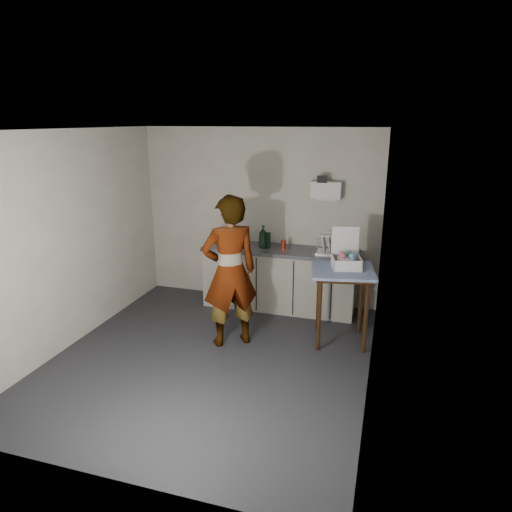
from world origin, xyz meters
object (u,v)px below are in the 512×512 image
(soap_bottle, at_px, (263,237))
(dish_rack, at_px, (330,249))
(side_table, at_px, (343,279))
(dark_bottle, at_px, (268,240))
(paper_towel, at_px, (225,236))
(kitchen_counter, at_px, (279,280))
(soda_can, at_px, (283,245))
(standing_man, at_px, (230,272))
(bakery_box, at_px, (346,259))

(soap_bottle, xyz_separation_m, dish_rack, (0.97, 0.04, -0.11))
(side_table, relative_size, dark_bottle, 4.11)
(paper_towel, xyz_separation_m, dish_rack, (1.56, 0.02, -0.08))
(side_table, relative_size, soap_bottle, 2.87)
(kitchen_counter, height_order, soda_can, soda_can)
(dark_bottle, relative_size, paper_towel, 0.77)
(side_table, bearing_deg, standing_man, -171.59)
(standing_man, height_order, soap_bottle, standing_man)
(side_table, relative_size, bakery_box, 2.03)
(standing_man, distance_m, soap_bottle, 1.24)
(side_table, distance_m, standing_man, 1.38)
(bakery_box, bearing_deg, soap_bottle, 135.72)
(soda_can, bearing_deg, side_table, -40.67)
(side_table, bearing_deg, soap_bottle, 137.16)
(soda_can, height_order, paper_towel, paper_towel)
(soda_can, xyz_separation_m, paper_towel, (-0.89, 0.00, 0.07))
(side_table, xyz_separation_m, dish_rack, (-0.27, 0.83, 0.14))
(standing_man, relative_size, dish_rack, 4.85)
(dark_bottle, bearing_deg, paper_towel, -179.04)
(soap_bottle, xyz_separation_m, bakery_box, (1.26, -0.71, -0.01))
(soda_can, relative_size, dish_rack, 0.35)
(dish_rack, height_order, bakery_box, bakery_box)
(paper_towel, bearing_deg, soda_can, -0.05)
(side_table, height_order, soap_bottle, soap_bottle)
(kitchen_counter, xyz_separation_m, bakery_box, (1.01, -0.75, 0.64))
(soap_bottle, relative_size, paper_towel, 1.11)
(dark_bottle, relative_size, bakery_box, 0.49)
(paper_towel, bearing_deg, bakery_box, -21.34)
(kitchen_counter, xyz_separation_m, dish_rack, (0.73, -0.01, 0.54))
(side_table, relative_size, soda_can, 7.07)
(dark_bottle, height_order, bakery_box, bakery_box)
(paper_towel, distance_m, dish_rack, 1.56)
(dark_bottle, bearing_deg, soda_can, -2.95)
(soda_can, height_order, bakery_box, bakery_box)
(side_table, xyz_separation_m, dark_bottle, (-1.16, 0.81, 0.19))
(side_table, xyz_separation_m, paper_towel, (-1.82, 0.80, 0.22))
(kitchen_counter, distance_m, soap_bottle, 0.70)
(bakery_box, bearing_deg, kitchen_counter, 128.51)
(standing_man, height_order, soda_can, standing_man)
(soda_can, xyz_separation_m, bakery_box, (0.95, -0.72, 0.09))
(side_table, bearing_deg, bakery_box, 65.77)
(side_table, bearing_deg, kitchen_counter, 129.68)
(standing_man, bearing_deg, soda_can, -142.38)
(standing_man, distance_m, dark_bottle, 1.26)
(side_table, xyz_separation_m, standing_man, (-1.30, -0.44, 0.10))
(side_table, xyz_separation_m, bakery_box, (0.02, 0.08, 0.23))
(side_table, relative_size, dish_rack, 2.48)
(paper_towel, height_order, dish_rack, paper_towel)
(side_table, relative_size, standing_man, 0.51)
(dish_rack, relative_size, bakery_box, 0.82)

